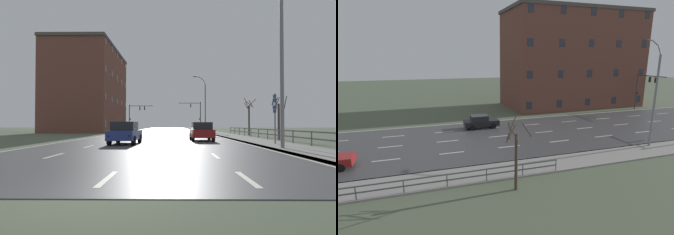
% 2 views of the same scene
% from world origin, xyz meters
% --- Properties ---
extents(ground_plane, '(160.00, 160.00, 0.12)m').
position_xyz_m(ground_plane, '(0.00, 48.00, -0.06)').
color(ground_plane, '#4C5642').
extents(road_asphalt_strip, '(14.00, 120.00, 0.03)m').
position_xyz_m(road_asphalt_strip, '(0.00, 59.99, 0.01)').
color(road_asphalt_strip, '#3D3D3F').
rests_on(road_asphalt_strip, ground).
extents(sidewalk_right, '(3.00, 120.00, 0.12)m').
position_xyz_m(sidewalk_right, '(8.43, 60.00, 0.06)').
color(sidewalk_right, gray).
rests_on(sidewalk_right, ground).
extents(guardrail, '(0.07, 29.25, 1.00)m').
position_xyz_m(guardrail, '(9.85, 21.33, 0.71)').
color(guardrail, '#515459').
rests_on(guardrail, ground).
extents(street_lamp_foreground, '(2.48, 0.24, 10.20)m').
position_xyz_m(street_lamp_foreground, '(7.44, 10.58, 4.99)').
color(street_lamp_foreground, slate).
rests_on(street_lamp_foreground, ground).
extents(street_lamp_midground, '(2.27, 0.24, 10.05)m').
position_xyz_m(street_lamp_midground, '(7.46, 47.16, 4.94)').
color(street_lamp_midground, slate).
rests_on(street_lamp_midground, ground).
extents(highway_sign, '(0.09, 0.68, 3.38)m').
position_xyz_m(highway_sign, '(8.39, 14.00, 2.17)').
color(highway_sign, slate).
rests_on(highway_sign, ground).
extents(traffic_signal_right, '(4.86, 0.36, 6.34)m').
position_xyz_m(traffic_signal_right, '(7.07, 59.33, 4.14)').
color(traffic_signal_right, '#38383A').
rests_on(traffic_signal_right, ground).
extents(traffic_signal_left, '(5.34, 0.36, 5.80)m').
position_xyz_m(traffic_signal_left, '(-6.56, 60.27, 4.02)').
color(traffic_signal_left, '#38383A').
rests_on(traffic_signal_left, ground).
extents(car_far_right, '(2.00, 4.18, 1.57)m').
position_xyz_m(car_far_right, '(-1.64, 15.11, 0.80)').
color(car_far_right, navy).
rests_on(car_far_right, ground).
extents(car_near_right, '(1.84, 4.10, 1.57)m').
position_xyz_m(car_near_right, '(-4.01, 33.36, 0.80)').
color(car_near_right, black).
rests_on(car_near_right, ground).
extents(car_far_left, '(1.85, 4.11, 1.57)m').
position_xyz_m(car_far_left, '(4.11, 19.32, 0.80)').
color(car_far_left, maroon).
rests_on(car_far_left, ground).
extents(brick_building, '(11.07, 23.02, 15.99)m').
position_xyz_m(brick_building, '(-14.52, 51.89, 8.00)').
color(brick_building, brown).
rests_on(brick_building, ground).
extents(bare_tree_near, '(1.35, 1.39, 4.32)m').
position_xyz_m(bare_tree_near, '(11.35, 21.49, 1.94)').
color(bare_tree_near, '#423328').
rests_on(bare_tree_near, ground).
extents(bare_tree_mid, '(1.55, 1.66, 4.80)m').
position_xyz_m(bare_tree_mid, '(11.44, 32.15, 2.27)').
color(bare_tree_mid, '#423328').
rests_on(bare_tree_mid, ground).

